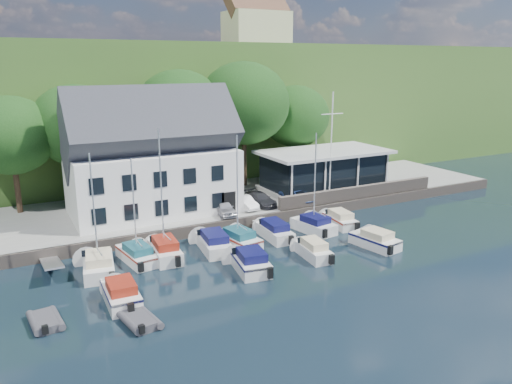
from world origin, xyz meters
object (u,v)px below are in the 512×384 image
boat_r1_0 (94,209)px  car_blue (298,195)px  car_silver (224,208)px  dinghy_0 (45,320)px  car_dgrey (260,199)px  boat_r2_4 (375,238)px  boat_r1_6 (315,180)px  club_pavilion (324,170)px  boat_r1_7 (339,218)px  car_white (245,202)px  boat_r1_5 (273,229)px  boat_r2_2 (250,260)px  dinghy_1 (139,319)px  boat_r1_1 (134,206)px  boat_r1_4 (237,191)px  boat_r2_3 (312,248)px  boat_r1_3 (213,240)px  boat_r2_0 (121,291)px  flagpole (331,146)px  harbor_building (152,163)px  boat_r1_2 (162,196)px

boat_r1_0 → car_blue: bearing=26.0°
car_silver → dinghy_0: size_ratio=1.31×
car_dgrey → car_blue: size_ratio=1.12×
boat_r2_4 → car_dgrey: bearing=99.4°
boat_r1_6 → boat_r2_4: boat_r1_6 is taller
club_pavilion → car_dgrey: club_pavilion is taller
boat_r1_0 → boat_r1_7: boat_r1_0 is taller
car_white → boat_r1_5: (-0.15, -5.53, -0.84)m
boat_r1_0 → boat_r2_2: boat_r1_0 is taller
club_pavilion → car_silver: size_ratio=3.68×
boat_r1_0 → dinghy_0: 8.18m
car_blue → dinghy_1: 23.66m
boat_r1_1 → dinghy_1: boat_r1_1 is taller
boat_r1_4 → boat_r1_7: (10.06, 0.45, -3.75)m
dinghy_0 → boat_r1_0: bearing=50.1°
dinghy_1 → boat_r1_1: bearing=66.3°
car_white → boat_r2_2: (-4.86, -10.58, -0.81)m
car_white → boat_r1_7: 8.55m
car_white → boat_r2_3: 10.57m
car_white → boat_r2_4: 12.54m
boat_r1_7 → dinghy_0: size_ratio=2.16×
boat_r1_5 → car_silver: bearing=119.7°
boat_r1_4 → boat_r1_6: size_ratio=0.98×
boat_r1_6 → dinghy_1: size_ratio=3.20×
boat_r1_3 → boat_r2_2: boat_r2_2 is taller
boat_r1_0 → boat_r2_0: (0.34, -5.03, -3.84)m
boat_r1_5 → boat_r1_7: size_ratio=1.13×
club_pavilion → flagpole: flagpole is taller
harbor_building → boat_r1_2: size_ratio=1.52×
boat_r1_7 → car_silver: bearing=158.7°
boat_r1_4 → dinghy_1: bearing=-149.9°
car_white → car_dgrey: 1.76m
boat_r1_2 → dinghy_0: size_ratio=3.44×
dinghy_1 → dinghy_0: bearing=143.7°
car_dgrey → boat_r1_5: 6.15m
boat_r1_2 → dinghy_1: boat_r1_2 is taller
boat_r1_6 → boat_r2_0: 18.63m
club_pavilion → boat_r1_4: (-14.04, -8.53, 1.39)m
car_blue → boat_r1_1: bearing=-170.3°
club_pavilion → boat_r1_2: (-19.85, -8.18, 1.67)m
car_silver → dinghy_1: (-11.10, -13.45, -1.28)m
boat_r1_5 → dinghy_0: boat_r1_5 is taller
boat_r1_2 → boat_r2_2: boat_r1_2 is taller
harbor_building → boat_r1_1: bearing=-114.2°
car_silver → boat_r1_0: bearing=-150.1°
boat_r2_0 → dinghy_1: boat_r2_0 is taller
car_silver → flagpole: bearing=5.8°
boat_r2_0 → car_blue: bearing=31.1°
car_dgrey → dinghy_1: (-15.32, -14.55, -1.25)m
boat_r1_7 → flagpole: bearing=69.8°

